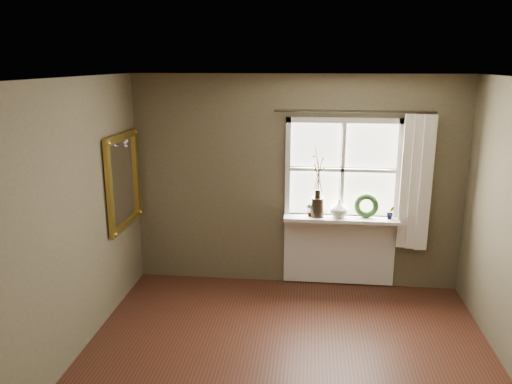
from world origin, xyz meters
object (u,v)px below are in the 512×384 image
object	(u,v)px
dark_jug	(317,207)
wreath	(366,208)
gilt_mirror	(123,181)
cream_vase	(339,209)

from	to	relation	value
dark_jug	wreath	world-z (taller)	wreath
dark_jug	gilt_mirror	distance (m)	2.30
wreath	cream_vase	bearing A→B (deg)	-169.04
dark_jug	cream_vase	xyz separation A→B (m)	(0.26, 0.00, -0.01)
wreath	gilt_mirror	size ratio (longest dim) A/B	0.27
wreath	gilt_mirror	distance (m)	2.87
cream_vase	gilt_mirror	xyz separation A→B (m)	(-2.49, -0.42, 0.38)
dark_jug	gilt_mirror	xyz separation A→B (m)	(-2.23, -0.42, 0.37)
dark_jug	wreath	bearing A→B (deg)	3.93
cream_vase	wreath	xyz separation A→B (m)	(0.32, 0.04, 0.00)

